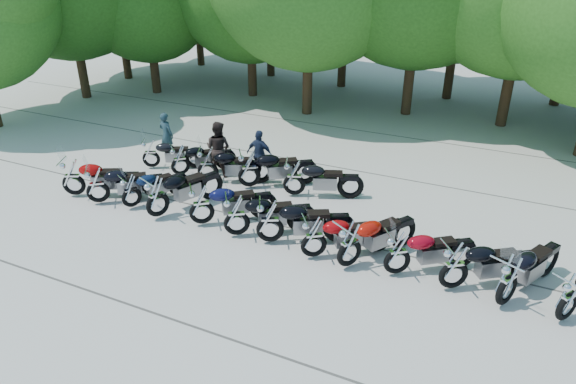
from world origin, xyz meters
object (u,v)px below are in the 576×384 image
at_px(motorcycle_5, 236,214).
at_px(rider_1, 218,148).
at_px(motorcycle_17, 294,177).
at_px(rider_2, 260,154).
at_px(rider_0, 166,135).
at_px(motorcycle_12, 570,297).
at_px(motorcycle_11, 509,279).
at_px(motorcycle_6, 270,220).
at_px(motorcycle_15, 207,164).
at_px(motorcycle_14, 180,159).
at_px(motorcycle_9, 398,252).
at_px(motorcycle_10, 455,265).
at_px(motorcycle_7, 314,236).
at_px(motorcycle_8, 350,243).
at_px(motorcycle_13, 151,153).
at_px(motorcycle_4, 201,204).
at_px(motorcycle_16, 249,168).
at_px(motorcycle_1, 97,184).
at_px(motorcycle_2, 131,190).
at_px(motorcycle_0, 72,176).
at_px(motorcycle_3, 157,196).

xyz_separation_m(motorcycle_5, rider_1, (-2.60, 3.31, 0.24)).
relative_size(motorcycle_17, rider_2, 1.46).
bearing_deg(rider_0, motorcycle_12, 171.77).
xyz_separation_m(motorcycle_11, rider_0, (-11.87, 3.95, 0.12)).
distance_m(motorcycle_6, motorcycle_15, 4.30).
bearing_deg(motorcycle_14, motorcycle_9, -153.73).
bearing_deg(rider_2, motorcycle_10, 154.40).
xyz_separation_m(motorcycle_7, motorcycle_10, (3.34, 0.14, 0.04)).
bearing_deg(motorcycle_8, motorcycle_6, 27.42).
distance_m(motorcycle_5, motorcycle_13, 5.66).
bearing_deg(motorcycle_4, motorcycle_16, -40.27).
bearing_deg(motorcycle_1, motorcycle_12, -129.12).
bearing_deg(motorcycle_15, motorcycle_14, 62.35).
height_order(motorcycle_2, motorcycle_8, motorcycle_8).
bearing_deg(motorcycle_17, motorcycle_10, -139.24).
distance_m(motorcycle_5, rider_1, 4.22).
distance_m(motorcycle_0, motorcycle_2, 2.11).
bearing_deg(motorcycle_5, motorcycle_3, 56.65).
height_order(motorcycle_9, motorcycle_16, motorcycle_16).
distance_m(motorcycle_9, motorcycle_13, 9.64).
bearing_deg(motorcycle_13, motorcycle_5, -145.61).
height_order(motorcycle_9, motorcycle_14, motorcycle_9).
bearing_deg(motorcycle_9, motorcycle_17, 17.73).
bearing_deg(motorcycle_2, motorcycle_6, -152.51).
relative_size(motorcycle_12, rider_1, 1.22).
relative_size(motorcycle_1, motorcycle_11, 0.94).
xyz_separation_m(motorcycle_5, motorcycle_9, (4.30, 0.06, -0.03)).
bearing_deg(motorcycle_13, motorcycle_14, -121.66).
relative_size(motorcycle_2, motorcycle_9, 0.91).
relative_size(motorcycle_0, motorcycle_15, 1.04).
bearing_deg(motorcycle_4, motorcycle_17, -69.49).
distance_m(motorcycle_1, motorcycle_9, 9.01).
height_order(motorcycle_4, motorcycle_8, motorcycle_8).
xyz_separation_m(motorcycle_4, rider_1, (-1.42, 3.19, 0.25)).
distance_m(motorcycle_3, motorcycle_8, 5.73).
bearing_deg(motorcycle_14, motorcycle_8, -157.68).
bearing_deg(rider_2, motorcycle_16, 98.81).
relative_size(motorcycle_10, motorcycle_14, 1.11).
distance_m(motorcycle_13, rider_0, 1.22).
xyz_separation_m(motorcycle_9, motorcycle_10, (1.29, -0.03, 0.03)).
relative_size(motorcycle_2, motorcycle_12, 0.93).
xyz_separation_m(motorcycle_0, motorcycle_17, (6.13, 2.87, -0.02)).
bearing_deg(motorcycle_6, rider_2, 3.59).
bearing_deg(motorcycle_4, motorcycle_11, -130.57).
distance_m(motorcycle_9, motorcycle_16, 6.06).
bearing_deg(motorcycle_12, motorcycle_4, 32.35).
bearing_deg(motorcycle_17, motorcycle_12, -132.16).
bearing_deg(motorcycle_15, motorcycle_0, 104.20).
distance_m(motorcycle_8, motorcycle_14, 7.37).
distance_m(motorcycle_1, motorcycle_13, 2.82).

